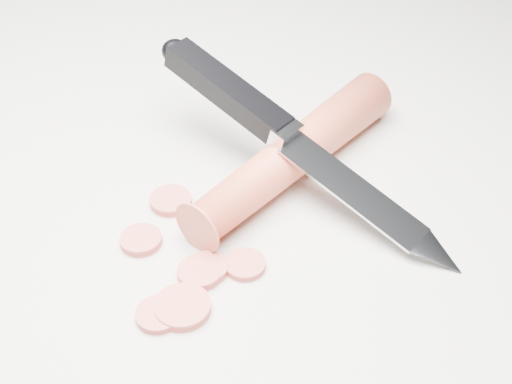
# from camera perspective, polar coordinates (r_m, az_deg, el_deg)

# --- Properties ---
(ground) EXTENTS (2.40, 2.40, 0.00)m
(ground) POSITION_cam_1_polar(r_m,az_deg,el_deg) (0.56, -2.03, -1.50)
(ground) COLOR beige
(ground) RESTS_ON ground
(carrot) EXTENTS (0.14, 0.22, 0.04)m
(carrot) POSITION_cam_1_polar(r_m,az_deg,el_deg) (0.58, 3.08, 3.08)
(carrot) COLOR #DC482E
(carrot) RESTS_ON ground
(carrot_slice_0) EXTENTS (0.04, 0.04, 0.01)m
(carrot_slice_0) POSITION_cam_1_polar(r_m,az_deg,el_deg) (0.49, -5.91, -9.14)
(carrot_slice_0) COLOR #CF5542
(carrot_slice_0) RESTS_ON ground
(carrot_slice_1) EXTENTS (0.03, 0.03, 0.01)m
(carrot_slice_1) POSITION_cam_1_polar(r_m,az_deg,el_deg) (0.54, -9.18, -3.82)
(carrot_slice_1) COLOR #CF5542
(carrot_slice_1) RESTS_ON ground
(carrot_slice_2) EXTENTS (0.03, 0.03, 0.01)m
(carrot_slice_2) POSITION_cam_1_polar(r_m,az_deg,el_deg) (0.51, -4.53, -6.43)
(carrot_slice_2) COLOR #CF5542
(carrot_slice_2) RESTS_ON ground
(carrot_slice_3) EXTENTS (0.03, 0.03, 0.01)m
(carrot_slice_3) POSITION_cam_1_polar(r_m,az_deg,el_deg) (0.51, -3.83, -6.07)
(carrot_slice_3) COLOR #CF5542
(carrot_slice_3) RESTS_ON ground
(carrot_slice_4) EXTENTS (0.03, 0.03, 0.01)m
(carrot_slice_4) POSITION_cam_1_polar(r_m,az_deg,el_deg) (0.51, -0.90, -5.83)
(carrot_slice_4) COLOR #CF5542
(carrot_slice_4) RESTS_ON ground
(carrot_slice_5) EXTENTS (0.03, 0.03, 0.01)m
(carrot_slice_5) POSITION_cam_1_polar(r_m,az_deg,el_deg) (0.57, -6.83, -0.71)
(carrot_slice_5) COLOR #CF5542
(carrot_slice_5) RESTS_ON ground
(carrot_slice_6) EXTENTS (0.03, 0.03, 0.01)m
(carrot_slice_6) POSITION_cam_1_polar(r_m,az_deg,el_deg) (0.49, -7.81, -9.69)
(carrot_slice_6) COLOR #CF5542
(carrot_slice_6) RESTS_ON ground
(carrot_slice_7) EXTENTS (0.03, 0.03, 0.01)m
(carrot_slice_7) POSITION_cam_1_polar(r_m,az_deg,el_deg) (0.55, -4.01, -2.01)
(carrot_slice_7) COLOR #CF5542
(carrot_slice_7) RESTS_ON ground
(kitchen_knife) EXTENTS (0.28, 0.16, 0.09)m
(kitchen_knife) POSITION_cam_1_polar(r_m,az_deg,el_deg) (0.56, 3.75, 3.91)
(kitchen_knife) COLOR silver
(kitchen_knife) RESTS_ON ground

